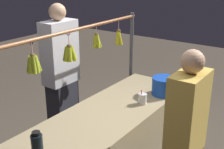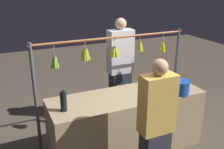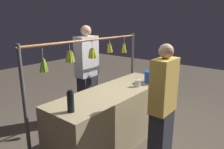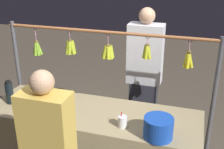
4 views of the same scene
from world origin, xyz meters
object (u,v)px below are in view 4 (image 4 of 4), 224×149
Objects in this scene: drink_cup at (122,122)px; vendor_person at (144,79)px; blue_bucket at (158,128)px; water_bottle at (9,93)px.

drink_cup is 1.04m from vendor_person.
water_bottle is at bearing -5.66° from blue_bucket.
vendor_person is at bearing -89.07° from drink_cup.
vendor_person is at bearing -73.10° from blue_bucket.
water_bottle is 1.20m from drink_cup.
blue_bucket is 1.71× the size of drink_cup.
water_bottle is at bearing -4.18° from drink_cup.
water_bottle reaches higher than drink_cup.
blue_bucket is at bearing 174.34° from water_bottle.
vendor_person is (0.34, -1.10, -0.07)m from blue_bucket.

